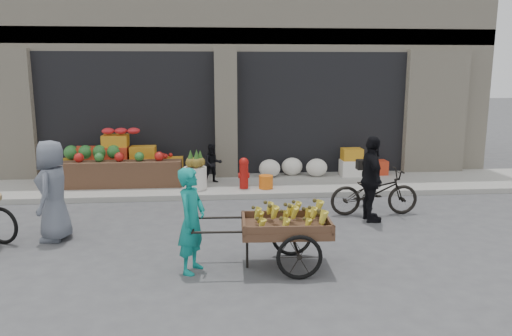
{
  "coord_description": "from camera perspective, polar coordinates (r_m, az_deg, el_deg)",
  "views": [
    {
      "loc": [
        -0.37,
        -7.5,
        2.79
      ],
      "look_at": [
        0.4,
        0.97,
        1.1
      ],
      "focal_mm": 35.0,
      "sensor_mm": 36.0,
      "label": 1
    }
  ],
  "objects": [
    {
      "name": "ground",
      "position": [
        8.01,
        -2.22,
        -9.15
      ],
      "size": [
        80.0,
        80.0,
        0.0
      ],
      "primitive_type": "plane",
      "color": "#424244",
      "rests_on": "ground"
    },
    {
      "name": "sidewalk",
      "position": [
        11.92,
        -3.24,
        -2.03
      ],
      "size": [
        18.0,
        2.2,
        0.12
      ],
      "primitive_type": "cube",
      "color": "gray",
      "rests_on": "ground"
    },
    {
      "name": "building",
      "position": [
        15.55,
        -3.89,
        13.34
      ],
      "size": [
        14.0,
        6.45,
        7.0
      ],
      "color": "beige",
      "rests_on": "ground"
    },
    {
      "name": "fruit_display",
      "position": [
        12.25,
        -15.01,
        0.89
      ],
      "size": [
        3.1,
        1.12,
        1.24
      ],
      "color": "#BA3319",
      "rests_on": "sidewalk"
    },
    {
      "name": "pineapple_bin",
      "position": [
        11.37,
        -6.95,
        -1.15
      ],
      "size": [
        0.52,
        0.52,
        0.5
      ],
      "primitive_type": "cylinder",
      "color": "silver",
      "rests_on": "sidewalk"
    },
    {
      "name": "fire_hydrant",
      "position": [
        11.31,
        -1.4,
        -0.44
      ],
      "size": [
        0.22,
        0.22,
        0.71
      ],
      "color": "#A5140F",
      "rests_on": "sidewalk"
    },
    {
      "name": "orange_bucket",
      "position": [
        11.35,
        1.14,
        -1.6
      ],
      "size": [
        0.32,
        0.32,
        0.3
      ],
      "primitive_type": "cylinder",
      "color": "orange",
      "rests_on": "sidewalk"
    },
    {
      "name": "right_bay_goods",
      "position": [
        12.78,
        8.44,
        0.37
      ],
      "size": [
        3.35,
        0.6,
        0.7
      ],
      "color": "silver",
      "rests_on": "sidewalk"
    },
    {
      "name": "seated_person",
      "position": [
        11.91,
        -4.97,
        0.51
      ],
      "size": [
        0.51,
        0.43,
        0.93
      ],
      "primitive_type": "imported",
      "rotation": [
        0.0,
        0.0,
        0.17
      ],
      "color": "black",
      "rests_on": "sidewalk"
    },
    {
      "name": "banana_cart",
      "position": [
        7.09,
        3.07,
        -6.39
      ],
      "size": [
        2.16,
        0.97,
        0.89
      ],
      "rotation": [
        0.0,
        0.0,
        -0.04
      ],
      "color": "#523424",
      "rests_on": "ground"
    },
    {
      "name": "vendor_woman",
      "position": [
        6.96,
        -7.37,
        -5.97
      ],
      "size": [
        0.53,
        0.63,
        1.48
      ],
      "primitive_type": "imported",
      "rotation": [
        0.0,
        0.0,
        1.18
      ],
      "color": "#108279",
      "rests_on": "ground"
    },
    {
      "name": "vendor_grey",
      "position": [
        8.82,
        -22.18,
        -2.42
      ],
      "size": [
        0.59,
        0.85,
        1.67
      ],
      "primitive_type": "imported",
      "rotation": [
        0.0,
        0.0,
        -1.64
      ],
      "color": "slate",
      "rests_on": "ground"
    },
    {
      "name": "bicycle",
      "position": [
        9.94,
        13.36,
        -2.69
      ],
      "size": [
        1.72,
        0.6,
        0.9
      ],
      "primitive_type": "imported",
      "rotation": [
        0.0,
        0.0,
        1.57
      ],
      "color": "black",
      "rests_on": "ground"
    },
    {
      "name": "cyclist",
      "position": [
        9.43,
        13.06,
        -1.24
      ],
      "size": [
        0.39,
        0.94,
        1.6
      ],
      "primitive_type": "imported",
      "rotation": [
        0.0,
        0.0,
        1.57
      ],
      "color": "black",
      "rests_on": "ground"
    }
  ]
}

